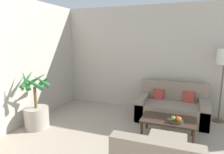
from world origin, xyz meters
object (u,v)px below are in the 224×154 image
(fruit_bowl, at_px, (175,121))
(ottoman, at_px, (167,149))
(apple_red, at_px, (177,118))
(apple_green, at_px, (173,118))
(orange_fruit, at_px, (179,119))
(sofa_loveseat, at_px, (172,108))
(potted_palm, at_px, (36,110))
(coffee_table, at_px, (168,121))
(floor_lamp, at_px, (224,60))

(fruit_bowl, xyz_separation_m, ottoman, (-0.07, -0.69, -0.21))
(apple_red, xyz_separation_m, apple_green, (-0.06, -0.06, 0.01))
(fruit_bowl, relative_size, orange_fruit, 3.30)
(sofa_loveseat, bearing_deg, potted_palm, -150.91)
(sofa_loveseat, distance_m, ottoman, 1.72)
(coffee_table, relative_size, ottoman, 1.74)
(potted_palm, distance_m, floor_lamp, 4.16)
(sofa_loveseat, bearing_deg, fruit_bowl, -82.48)
(potted_palm, height_order, orange_fruit, potted_palm)
(fruit_bowl, bearing_deg, ottoman, -96.14)
(floor_lamp, bearing_deg, fruit_bowl, -124.53)
(sofa_loveseat, relative_size, apple_green, 18.83)
(coffee_table, distance_m, apple_green, 0.21)
(sofa_loveseat, distance_m, fruit_bowl, 1.03)
(floor_lamp, distance_m, apple_green, 1.87)
(apple_green, xyz_separation_m, orange_fruit, (0.10, -0.01, 0.00))
(floor_lamp, xyz_separation_m, fruit_bowl, (-0.88, -1.28, -1.00))
(potted_palm, height_order, apple_red, potted_palm)
(apple_green, height_order, orange_fruit, orange_fruit)
(fruit_bowl, height_order, apple_green, apple_green)
(floor_lamp, height_order, apple_red, floor_lamp)
(coffee_table, xyz_separation_m, orange_fruit, (0.19, -0.14, 0.13))
(sofa_loveseat, xyz_separation_m, fruit_bowl, (0.13, -1.02, 0.12))
(potted_palm, height_order, coffee_table, potted_palm)
(floor_lamp, bearing_deg, orange_fruit, -121.37)
(potted_palm, height_order, sofa_loveseat, potted_palm)
(coffee_table, height_order, apple_green, apple_green)
(fruit_bowl, bearing_deg, potted_palm, -170.85)
(floor_lamp, distance_m, coffee_table, 1.89)
(potted_palm, xyz_separation_m, sofa_loveseat, (2.63, 1.46, -0.11))
(fruit_bowl, xyz_separation_m, apple_green, (-0.04, -0.05, 0.06))
(orange_fruit, distance_m, ottoman, 0.70)
(apple_green, distance_m, orange_fruit, 0.10)
(sofa_loveseat, xyz_separation_m, apple_green, (0.10, -1.07, 0.18))
(floor_lamp, height_order, apple_green, floor_lamp)
(potted_palm, height_order, ottoman, potted_palm)
(sofa_loveseat, bearing_deg, ottoman, -88.00)
(apple_red, bearing_deg, orange_fruit, -60.90)
(coffee_table, bearing_deg, ottoman, -85.90)
(fruit_bowl, height_order, ottoman, fruit_bowl)
(fruit_bowl, bearing_deg, coffee_table, 148.23)
(floor_lamp, distance_m, apple_red, 1.80)
(floor_lamp, height_order, coffee_table, floor_lamp)
(potted_palm, bearing_deg, apple_green, 8.17)
(floor_lamp, bearing_deg, potted_palm, -154.71)
(sofa_loveseat, relative_size, fruit_bowl, 5.56)
(potted_palm, xyz_separation_m, orange_fruit, (2.83, 0.38, 0.07))
(apple_red, xyz_separation_m, orange_fruit, (0.04, -0.07, 0.01))
(sofa_loveseat, xyz_separation_m, orange_fruit, (0.20, -1.08, 0.18))
(sofa_loveseat, height_order, ottoman, sofa_loveseat)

